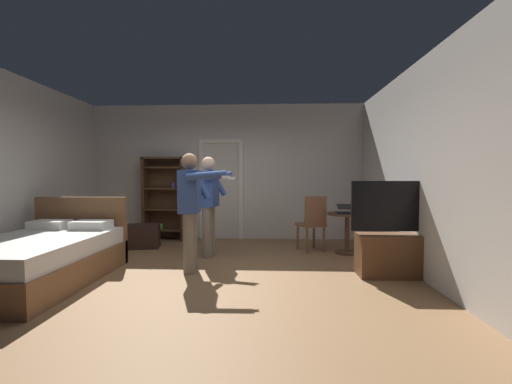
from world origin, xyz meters
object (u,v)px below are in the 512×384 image
at_px(suitcase_dark, 143,236).
at_px(person_blue_shirt, 191,203).
at_px(laptop, 346,210).
at_px(person_striped_shirt, 209,200).
at_px(side_table, 347,226).
at_px(wooden_chair, 313,221).
at_px(bed, 39,258).
at_px(tv_flatscreen, 394,247).
at_px(bottle_on_table, 357,208).
at_px(bookshelf, 165,196).

bearing_deg(suitcase_dark, person_blue_shirt, -59.87).
height_order(laptop, person_striped_shirt, person_striped_shirt).
relative_size(side_table, wooden_chair, 0.71).
bearing_deg(suitcase_dark, bed, -116.93).
distance_m(bed, person_striped_shirt, 2.45).
distance_m(tv_flatscreen, side_table, 1.31).
bearing_deg(person_striped_shirt, laptop, 6.16).
relative_size(person_blue_shirt, person_striped_shirt, 1.00).
bearing_deg(laptop, bottle_on_table, -12.06).
distance_m(bookshelf, person_blue_shirt, 2.49).
xyz_separation_m(bookshelf, tv_flatscreen, (3.87, -2.35, -0.54)).
relative_size(tv_flatscreen, wooden_chair, 1.29).
bearing_deg(person_blue_shirt, person_striped_shirt, 83.50).
bearing_deg(bed, wooden_chair, 26.31).
distance_m(person_blue_shirt, person_striped_shirt, 0.86).
xyz_separation_m(side_table, bottle_on_table, (0.14, -0.08, 0.32)).
bearing_deg(wooden_chair, side_table, -10.83).
distance_m(tv_flatscreen, laptop, 1.33).
relative_size(bookshelf, tv_flatscreen, 1.36).
distance_m(bed, person_blue_shirt, 2.00).
distance_m(tv_flatscreen, person_striped_shirt, 2.89).
relative_size(tv_flatscreen, person_striped_shirt, 0.77).
bearing_deg(side_table, suitcase_dark, 175.91).
distance_m(bookshelf, laptop, 3.70).
xyz_separation_m(bed, bottle_on_table, (4.39, 1.63, 0.49)).
xyz_separation_m(tv_flatscreen, person_striped_shirt, (-2.67, 0.98, 0.56)).
xyz_separation_m(bed, person_blue_shirt, (1.80, 0.56, 0.66)).
bearing_deg(side_table, bookshelf, 163.15).
xyz_separation_m(bed, side_table, (4.25, 1.71, 0.17)).
bearing_deg(person_blue_shirt, wooden_chair, 33.98).
xyz_separation_m(person_striped_shirt, suitcase_dark, (-1.36, 0.56, -0.73)).
bearing_deg(bottle_on_table, wooden_chair, 165.14).
distance_m(laptop, wooden_chair, 0.60).
xyz_separation_m(wooden_chair, person_striped_shirt, (-1.77, -0.40, 0.41)).
bearing_deg(suitcase_dark, bookshelf, 67.57).
xyz_separation_m(laptop, bottle_on_table, (0.17, -0.04, 0.04)).
xyz_separation_m(tv_flatscreen, suitcase_dark, (-4.03, 1.54, -0.17)).
height_order(tv_flatscreen, side_table, tv_flatscreen).
relative_size(side_table, suitcase_dark, 1.20).
distance_m(bookshelf, wooden_chair, 3.16).
distance_m(side_table, wooden_chair, 0.59).
distance_m(bed, wooden_chair, 4.11).
distance_m(bookshelf, suitcase_dark, 1.09).
height_order(side_table, suitcase_dark, side_table).
bearing_deg(person_blue_shirt, bed, -162.88).
distance_m(laptop, suitcase_dark, 3.73).
bearing_deg(laptop, person_striped_shirt, -173.84).
bearing_deg(wooden_chair, laptop, -15.73).
bearing_deg(bookshelf, tv_flatscreen, -31.23).
relative_size(bed, tv_flatscreen, 1.63).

